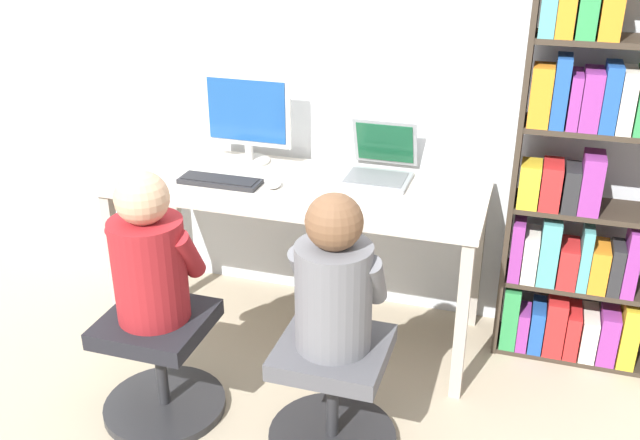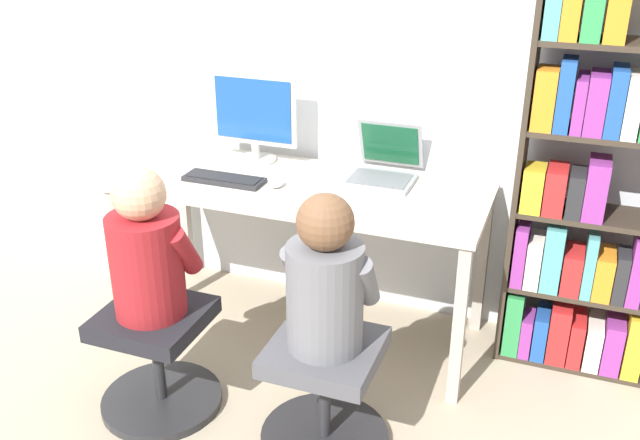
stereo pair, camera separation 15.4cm
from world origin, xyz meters
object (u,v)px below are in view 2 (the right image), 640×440
(laptop, at_px, (383,168))
(office_chair_right, at_px, (325,391))
(desktop_monitor, at_px, (254,118))
(office_chair_left, at_px, (157,356))
(person_at_monitor, at_px, (146,251))
(person_at_laptop, at_px, (325,281))
(keyboard, at_px, (224,179))
(bookshelf, at_px, (591,197))

(laptop, distance_m, office_chair_right, 1.11)
(desktop_monitor, xyz_separation_m, office_chair_left, (-0.01, -0.98, -0.76))
(desktop_monitor, xyz_separation_m, laptop, (0.67, -0.01, -0.17))
(office_chair_right, bearing_deg, person_at_monitor, -178.07)
(office_chair_right, relative_size, person_at_laptop, 0.84)
(desktop_monitor, relative_size, person_at_monitor, 0.72)
(desktop_monitor, distance_m, person_at_monitor, 1.01)
(laptop, relative_size, person_at_monitor, 0.56)
(office_chair_left, distance_m, person_at_monitor, 0.49)
(keyboard, xyz_separation_m, office_chair_right, (0.74, -0.64, -0.55))
(keyboard, bearing_deg, person_at_monitor, -89.67)
(person_at_laptop, xyz_separation_m, bookshelf, (0.87, 0.91, 0.10))
(office_chair_right, bearing_deg, bookshelf, 46.36)
(desktop_monitor, height_order, bookshelf, bookshelf)
(laptop, height_order, person_at_laptop, person_at_laptop)
(desktop_monitor, height_order, person_at_laptop, desktop_monitor)
(laptop, bearing_deg, keyboard, -156.59)
(office_chair_left, bearing_deg, office_chair_right, 2.23)
(office_chair_right, bearing_deg, laptop, 93.34)
(office_chair_left, bearing_deg, keyboard, 90.33)
(desktop_monitor, bearing_deg, keyboard, -93.31)
(office_chair_left, xyz_separation_m, bookshelf, (1.60, 0.94, 0.59))
(laptop, distance_m, office_chair_left, 1.32)
(bookshelf, bearing_deg, laptop, 178.16)
(person_at_laptop, bearing_deg, keyboard, 139.11)
(desktop_monitor, distance_m, laptop, 0.69)
(desktop_monitor, height_order, person_at_monitor, desktop_monitor)
(laptop, bearing_deg, person_at_monitor, -125.19)
(office_chair_left, bearing_deg, laptop, 54.92)
(keyboard, height_order, person_at_laptop, person_at_laptop)
(desktop_monitor, bearing_deg, office_chair_left, -90.81)
(laptop, height_order, office_chair_left, laptop)
(person_at_laptop, bearing_deg, person_at_monitor, -177.78)
(office_chair_left, bearing_deg, person_at_monitor, 90.00)
(laptop, xyz_separation_m, office_chair_left, (-0.68, -0.97, -0.59))
(person_at_monitor, bearing_deg, laptop, 54.81)
(laptop, distance_m, person_at_monitor, 1.18)
(desktop_monitor, height_order, keyboard, desktop_monitor)
(desktop_monitor, height_order, laptop, desktop_monitor)
(keyboard, xyz_separation_m, office_chair_left, (0.00, -0.67, -0.55))
(laptop, height_order, keyboard, laptop)
(bookshelf, bearing_deg, office_chair_right, -133.64)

